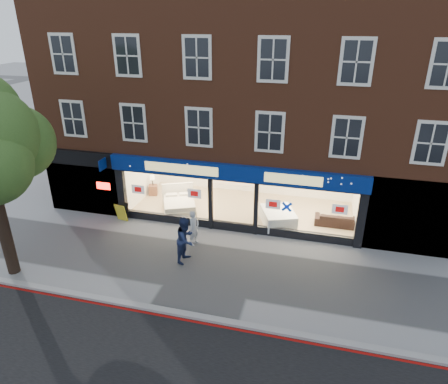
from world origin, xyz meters
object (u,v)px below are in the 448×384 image
at_px(mattress_stack, 278,217).
at_px(a_board, 122,212).
at_px(pedestrian_grey, 194,228).
at_px(display_bed, 179,204).
at_px(sofa, 336,219).
at_px(pedestrian_blue, 186,239).

relative_size(mattress_stack, a_board, 2.39).
height_order(mattress_stack, pedestrian_grey, pedestrian_grey).
xyz_separation_m(display_bed, mattress_stack, (5.04, -0.28, 0.04)).
bearing_deg(display_bed, mattress_stack, -27.59).
xyz_separation_m(display_bed, sofa, (7.69, 0.29, -0.02)).
distance_m(pedestrian_grey, pedestrian_blue, 1.29).
bearing_deg(pedestrian_blue, sofa, -44.37).
bearing_deg(display_bed, a_board, -169.44).
distance_m(mattress_stack, pedestrian_blue, 5.01).
distance_m(sofa, a_board, 10.19).
distance_m(mattress_stack, sofa, 2.71).
distance_m(display_bed, pedestrian_grey, 3.33).
height_order(display_bed, mattress_stack, display_bed).
bearing_deg(a_board, sofa, 20.55).
xyz_separation_m(display_bed, pedestrian_blue, (1.82, -4.09, 0.56)).
height_order(display_bed, pedestrian_grey, pedestrian_grey).
relative_size(sofa, pedestrian_grey, 1.26).
relative_size(sofa, a_board, 2.20).
relative_size(mattress_stack, pedestrian_grey, 1.37).
height_order(a_board, pedestrian_grey, pedestrian_grey).
bearing_deg(a_board, mattress_stack, 20.03).
xyz_separation_m(mattress_stack, pedestrian_grey, (-3.30, -2.53, 0.34)).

